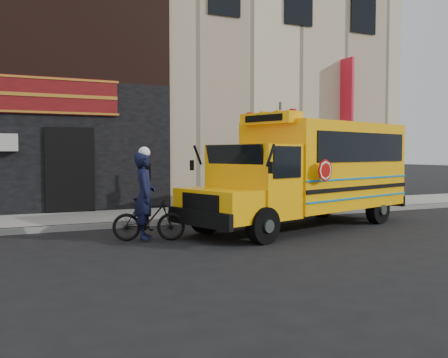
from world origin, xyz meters
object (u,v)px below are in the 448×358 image
Objects in this scene: sign_pole at (280,155)px; cyclist at (145,198)px; school_bus at (311,170)px; bicycle at (149,219)px.

sign_pole is 1.79× the size of cyclist.
school_bus is 3.75× the size of cyclist.
cyclist is (-4.61, -0.32, -0.55)m from school_bus.
cyclist is (-4.67, -1.97, -0.92)m from sign_pole.
school_bus is 4.65m from cyclist.
school_bus is 1.70m from sign_pole.
school_bus is 4.66m from bicycle.
sign_pole is 5.20m from bicycle.
sign_pole is 5.15m from cyclist.
bicycle is 0.83× the size of cyclist.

